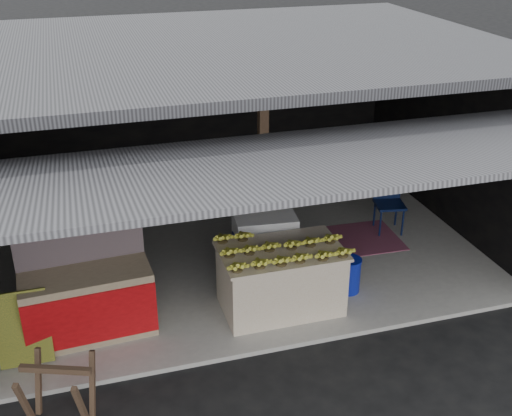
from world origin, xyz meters
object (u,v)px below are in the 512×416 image
object	(u,v)px
banana_table	(281,279)
white_crate	(265,245)
neighbor_stall	(88,300)
water_barrel	(349,276)
plastic_chair	(388,197)
sawhorse	(58,388)

from	to	relation	value
banana_table	white_crate	world-z (taller)	white_crate
neighbor_stall	white_crate	bearing A→B (deg)	12.47
banana_table	white_crate	distance (m)	0.81
neighbor_stall	water_barrel	xyz separation A→B (m)	(3.26, -0.04, -0.23)
water_barrel	plastic_chair	size ratio (longest dim) A/B	0.49
banana_table	water_barrel	size ratio (longest dim) A/B	3.37
white_crate	sawhorse	world-z (taller)	white_crate
water_barrel	plastic_chair	world-z (taller)	plastic_chair
neighbor_stall	sawhorse	size ratio (longest dim) A/B	1.95
white_crate	banana_table	bearing A→B (deg)	-87.35
sawhorse	water_barrel	world-z (taller)	sawhorse
plastic_chair	white_crate	bearing A→B (deg)	-149.72
banana_table	plastic_chair	bearing A→B (deg)	34.94
plastic_chair	banana_table	bearing A→B (deg)	-133.99
neighbor_stall	water_barrel	world-z (taller)	neighbor_stall
white_crate	sawhorse	size ratio (longest dim) A/B	1.16
white_crate	water_barrel	size ratio (longest dim) A/B	2.02
banana_table	sawhorse	world-z (taller)	banana_table
banana_table	sawhorse	bearing A→B (deg)	-155.91
water_barrel	plastic_chair	xyz separation A→B (m)	(1.29, 1.46, 0.31)
white_crate	sawhorse	xyz separation A→B (m)	(-2.70, -1.99, -0.08)
banana_table	white_crate	xyz separation A→B (m)	(0.05, 0.80, 0.04)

